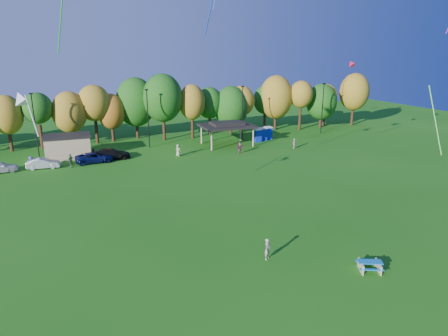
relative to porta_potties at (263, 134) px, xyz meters
name	(u,v)px	position (x,y,z in m)	size (l,w,h in m)	color
ground	(236,279)	(-21.02, -38.12, -1.10)	(160.00, 160.00, 0.00)	#19600F
tree_line	(123,106)	(-22.05, 7.40, 4.82)	(93.57, 10.55, 11.15)	black
lamp_posts	(148,116)	(-19.02, 1.88, 3.80)	(64.50, 0.25, 9.09)	black
utility_building	(68,146)	(-31.02, -0.12, 0.54)	(6.30, 4.30, 3.25)	tan
pavilion	(227,125)	(-7.02, -1.12, 2.13)	(8.20, 6.20, 3.77)	tan
porta_potties	(263,134)	(0.00, 0.00, 0.00)	(3.75, 2.30, 2.18)	#0D26AF
picnic_table	(370,265)	(-11.98, -40.50, -0.68)	(2.07, 1.94, 0.72)	tan
kite_flyer	(267,249)	(-17.83, -36.47, -0.30)	(0.58, 0.38, 1.60)	tan
car_a	(0,167)	(-39.14, -5.07, -0.38)	(1.69, 4.20, 1.43)	silver
car_b	(43,163)	(-34.14, -4.96, -0.42)	(1.43, 4.09, 1.35)	#AEADB2
car_c	(95,158)	(-27.74, -4.40, -0.39)	(2.34, 5.09, 1.41)	#0C134B
car_d	(111,154)	(-25.41, -3.32, -0.34)	(2.11, 5.19, 1.51)	black
far_person_0	(294,144)	(1.86, -7.10, -0.31)	(0.58, 0.38, 1.58)	#C55D8D
far_person_2	(31,163)	(-35.55, -4.63, -0.26)	(1.08, 0.62, 1.68)	#474495
far_person_3	(178,150)	(-16.21, -5.12, -0.22)	(0.85, 0.56, 1.75)	tan
far_person_4	(71,161)	(-30.80, -5.73, -0.18)	(1.08, 0.45, 1.84)	#578450
far_person_5	(240,148)	(-7.25, -6.90, -0.26)	(1.56, 0.50, 1.68)	#983F69
kite_5	(21,98)	(-33.21, -29.98, 10.54)	(1.60, 2.08, 3.43)	silver
kite_13	(351,63)	(7.08, -12.64, 11.90)	(0.99, 1.31, 1.32)	red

